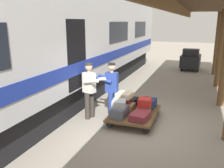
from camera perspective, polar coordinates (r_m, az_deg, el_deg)
The scene contains 16 objects.
ground_plane at distance 6.94m, azimuth 8.68°, elevation -10.26°, with size 60.00×60.00×0.00m, color gray.
train_car at distance 7.91m, azimuth -17.94°, elevation 7.80°, with size 3.02×22.00×4.00m.
luggage_cart at distance 7.33m, azimuth 5.26°, elevation -6.83°, with size 1.29×1.81×0.27m.
suitcase_tan_vintage at distance 7.35m, azimuth 3.08°, elevation -5.46°, with size 0.50×0.48×0.22m, color tan.
suitcase_burgundy_valise at distance 6.76m, azimuth 6.59°, elevation -7.48°, with size 0.44×0.62×0.19m, color maroon.
suitcase_slate_roller at distance 6.89m, azimuth 1.87°, elevation -6.53°, with size 0.39×0.63×0.29m, color #4C515B.
suitcase_black_hardshell at distance 7.79m, azimuth 4.16°, elevation -4.19°, with size 0.43×0.50×0.25m, color black.
suitcase_olive_duffel at distance 7.22m, azimuth 7.52°, elevation -6.09°, with size 0.41×0.57×0.19m, color brown.
suitcase_navy_fabric at distance 7.66m, azimuth 8.36°, elevation -4.54°, with size 0.45×0.57×0.28m, color navy.
suitcase_maroon_trunk at distance 7.32m, azimuth 2.98°, elevation -3.89°, with size 0.33×0.47×0.18m, color maroon.
suitcase_red_plastic at distance 7.17m, azimuth 7.70°, elevation -4.36°, with size 0.35×0.38×0.26m, color #AD231E.
suitcase_gray_aluminum at distance 6.83m, azimuth 1.65°, elevation -4.59°, with size 0.37×0.42×0.19m, color #9EA0A5.
suitcase_cream_canvas at distance 7.25m, azimuth 2.93°, elevation -2.64°, with size 0.44×0.44×0.16m, color beige.
porter_in_overalls at distance 7.31m, azimuth -0.20°, elevation -1.06°, with size 0.68×0.44×1.70m.
porter_by_door at distance 7.29m, azimuth -5.24°, elevation -1.17°, with size 0.73×0.55×1.70m.
baggage_tug at distance 15.55m, azimuth 17.97°, elevation 5.45°, with size 1.18×1.75×1.30m.
Camera 1 is at (-1.16, 6.20, 2.89)m, focal length 38.95 mm.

